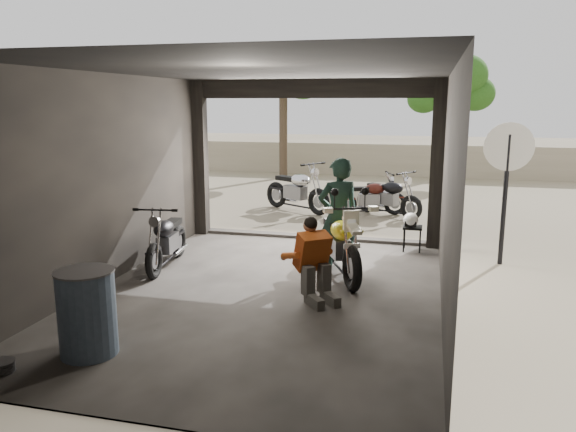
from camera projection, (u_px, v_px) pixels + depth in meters
The scene contains 16 objects.
ground at pixel (264, 295), 8.21m from camera, with size 80.00×80.00×0.00m, color #7A6D56.
garage at pixel (274, 203), 8.47m from camera, with size 7.00×7.13×3.20m.
boundary_wall at pixel (369, 160), 21.38m from camera, with size 18.00×0.30×1.20m, color gray.
tree_left at pixel (283, 67), 20.00m from camera, with size 2.20×2.20×5.60m.
tree_right at pixel (450, 79), 20.11m from camera, with size 2.20×2.20×5.00m.
main_bike at pixel (340, 239), 8.93m from camera, with size 0.78×1.90×1.27m, color white, non-canonical shape.
left_bike at pixel (166, 236), 9.46m from camera, with size 0.68×1.64×1.11m, color black, non-canonical shape.
outside_bike_a at pixel (297, 186), 14.33m from camera, with size 0.79×1.91×1.29m, color black, non-canonical shape.
outside_bike_b at pixel (371, 194), 13.82m from camera, with size 0.65×1.58×1.07m, color #471711, non-canonical shape.
outside_bike_c at pixel (389, 193), 13.72m from camera, with size 0.69×1.69×1.14m, color black, non-canonical shape.
rider at pixel (338, 216), 9.14m from camera, with size 0.69×0.45×1.90m, color #152B25.
mechanic at pixel (316, 263), 7.80m from camera, with size 0.59×0.80×1.16m, color #D35B1C, non-canonical shape.
stool at pixel (412, 230), 10.49m from camera, with size 0.35×0.35×0.49m.
helmet at pixel (411, 220), 10.42m from camera, with size 0.28×0.29×0.26m, color white.
oil_drum at pixel (87, 314), 6.16m from camera, with size 0.63×0.63×0.97m, color #455B75.
sign_post at pixel (507, 170), 9.43m from camera, with size 0.81×0.08×2.44m.
Camera 1 is at (2.26, -7.49, 2.78)m, focal length 35.00 mm.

